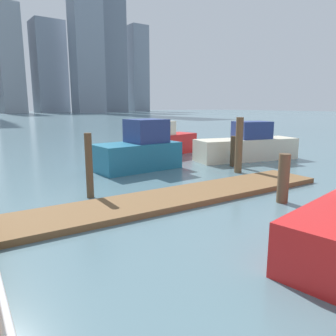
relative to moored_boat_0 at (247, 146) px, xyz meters
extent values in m
plane|color=slate|center=(-10.24, 5.83, -0.78)|extent=(300.00, 300.00, 0.00)
cube|color=brown|center=(-7.79, -4.39, -0.69)|extent=(11.90, 2.00, 0.18)
cylinder|color=white|center=(-13.39, -9.43, 0.14)|extent=(0.06, 0.06, 1.05)
cylinder|color=#473826|center=(-2.08, -1.04, -0.02)|extent=(0.30, 0.30, 1.53)
cylinder|color=brown|center=(-2.97, -2.30, 0.48)|extent=(0.33, 0.33, 2.52)
cylinder|color=brown|center=(-10.09, -2.57, 0.30)|extent=(0.24, 0.24, 2.17)
cylinder|color=brown|center=(-5.12, -6.42, 0.00)|extent=(0.36, 0.36, 1.57)
cube|color=beige|center=(-0.05, 0.01, -0.19)|extent=(6.11, 2.93, 1.20)
cube|color=navy|center=(0.26, -0.06, 0.89)|extent=(2.14, 1.75, 0.96)
cube|color=#1E6B8C|center=(-6.54, 0.88, -0.14)|extent=(4.15, 2.32, 1.28)
cube|color=navy|center=(-5.98, 0.93, 1.05)|extent=(1.83, 1.73, 1.11)
cube|color=red|center=(-2.67, 4.32, -0.16)|extent=(4.50, 2.56, 1.24)
cube|color=beige|center=(-3.22, 4.18, 0.88)|extent=(1.86, 1.60, 0.85)
cube|color=#8C939E|center=(4.47, 126.95, 18.94)|extent=(9.25, 13.54, 39.44)
cube|color=gray|center=(19.56, 128.52, 17.20)|extent=(12.51, 12.33, 35.98)
cube|color=gray|center=(30.34, 113.28, 34.55)|extent=(11.52, 9.30, 70.67)
cube|color=slate|center=(45.49, 125.21, 23.20)|extent=(11.95, 11.52, 47.96)
cube|color=gray|center=(62.58, 134.92, 19.40)|extent=(8.92, 12.36, 40.37)
camera|label=1|loc=(-13.54, -12.76, 2.28)|focal=34.35mm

